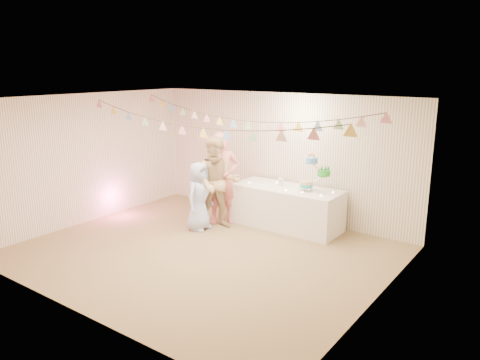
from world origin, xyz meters
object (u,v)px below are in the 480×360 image
Objects in this scene: table at (287,207)px; person_child at (199,196)px; person_adult_b at (217,183)px; person_adult_a at (222,178)px; cake_stand at (314,177)px.

person_child is (-1.30, -1.12, 0.27)m from table.
person_adult_a is at bearing 71.14° from person_adult_b.
person_adult_a is (-1.75, -0.57, -0.16)m from cake_stand.
person_adult_a reaches higher than table.
cake_stand is 0.36× the size of person_adult_a.
person_adult_a is 1.38× the size of person_child.
person_adult_a is 1.02× the size of person_adult_b.
table is 1.16× the size of person_adult_a.
person_adult_a is 0.32m from person_adult_b.
table is 1.18× the size of person_adult_b.
person_adult_a is at bearing -13.97° from person_child.
person_adult_b is at bearing -142.83° from table.
person_child is at bearing -145.55° from person_adult_a.
cake_stand is 0.50× the size of person_child.
cake_stand reaches higher than table.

